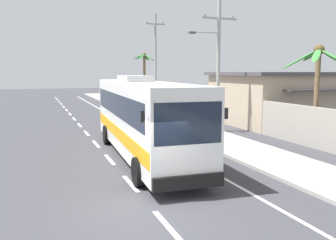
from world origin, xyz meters
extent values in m
plane|color=#3A3A3F|center=(0.00, 0.00, 0.00)|extent=(160.00, 160.00, 0.00)
cube|color=#999993|center=(6.80, 10.00, 0.07)|extent=(3.20, 90.00, 0.14)
cube|color=white|center=(0.00, -1.06, 0.00)|extent=(0.16, 2.00, 0.01)
cube|color=white|center=(0.00, 2.73, 0.00)|extent=(0.16, 2.00, 0.01)
cube|color=white|center=(0.00, 6.52, 0.00)|extent=(0.16, 2.00, 0.01)
cube|color=white|center=(0.00, 10.30, 0.00)|extent=(0.16, 2.00, 0.01)
cube|color=white|center=(0.00, 14.09, 0.00)|extent=(0.16, 2.00, 0.01)
cube|color=white|center=(0.00, 17.88, 0.00)|extent=(0.16, 2.00, 0.01)
cube|color=white|center=(0.00, 21.67, 0.00)|extent=(0.16, 2.00, 0.01)
cube|color=white|center=(0.00, 25.46, 0.00)|extent=(0.16, 2.00, 0.01)
cube|color=white|center=(0.00, 29.25, 0.00)|extent=(0.16, 2.00, 0.01)
cube|color=white|center=(0.00, 33.03, 0.00)|extent=(0.16, 2.00, 0.01)
cube|color=white|center=(0.00, 36.82, 0.00)|extent=(0.16, 2.00, 0.01)
cube|color=white|center=(0.00, 40.61, 0.00)|extent=(0.16, 2.00, 0.01)
cube|color=white|center=(0.00, 44.40, 0.00)|extent=(0.16, 2.00, 0.01)
cube|color=white|center=(0.00, 48.19, 0.00)|extent=(0.16, 2.00, 0.01)
cube|color=white|center=(3.46, 15.00, 0.00)|extent=(0.14, 70.00, 0.01)
cube|color=#9E998E|center=(10.60, 14.00, 1.08)|extent=(0.24, 60.00, 2.16)
cube|color=white|center=(1.57, 6.46, 1.95)|extent=(2.98, 12.06, 3.12)
cube|color=#192333|center=(1.58, 6.66, 2.50)|extent=(2.96, 11.10, 1.00)
cube|color=#192333|center=(1.28, 0.53, 2.42)|extent=(2.21, 0.21, 1.31)
cube|color=orange|center=(1.57, 6.46, 1.25)|extent=(3.00, 11.82, 0.56)
cube|color=black|center=(1.28, 0.44, 0.59)|extent=(2.36, 0.27, 0.44)
cube|color=#B7B7B7|center=(1.64, 7.95, 3.65)|extent=(1.45, 2.69, 0.28)
cube|color=black|center=(2.67, 0.67, 2.65)|extent=(0.12, 0.09, 0.36)
cube|color=black|center=(-0.09, 0.81, 2.65)|extent=(0.12, 0.09, 0.36)
cylinder|color=black|center=(2.54, 2.22, 0.52)|extent=(0.37, 1.05, 1.04)
cylinder|color=black|center=(0.19, 2.34, 0.52)|extent=(0.37, 1.05, 1.04)
cylinder|color=black|center=(2.92, 9.99, 0.52)|extent=(0.37, 1.05, 1.04)
cylinder|color=black|center=(0.57, 10.10, 0.52)|extent=(0.37, 1.05, 1.04)
cylinder|color=black|center=(4.13, 14.59, 0.30)|extent=(0.16, 0.61, 0.60)
cylinder|color=black|center=(4.27, 15.94, 0.30)|extent=(0.18, 0.61, 0.60)
cube|color=#1947B2|center=(4.20, 15.22, 0.52)|extent=(0.35, 1.12, 0.36)
cube|color=black|center=(4.23, 15.52, 0.72)|extent=(0.30, 0.62, 0.12)
cylinder|color=gray|center=(4.15, 14.71, 0.60)|extent=(0.09, 0.32, 0.67)
cylinder|color=black|center=(4.16, 14.81, 1.04)|extent=(0.56, 0.10, 0.04)
sphere|color=#EAEACC|center=(4.14, 14.69, 0.90)|extent=(0.14, 0.14, 0.14)
cylinder|color=red|center=(4.22, 15.47, 1.06)|extent=(0.32, 0.32, 0.68)
sphere|color=black|center=(4.22, 15.47, 1.53)|extent=(0.26, 0.26, 0.26)
cylinder|color=black|center=(7.67, 20.42, 0.55)|extent=(0.28, 0.28, 0.81)
cylinder|color=black|center=(7.67, 20.42, 1.27)|extent=(0.36, 0.36, 0.64)
sphere|color=beige|center=(7.67, 20.42, 1.70)|extent=(0.24, 0.24, 0.24)
cylinder|color=#2D7A47|center=(7.11, 14.80, 0.55)|extent=(0.28, 0.28, 0.82)
cylinder|color=#2D7A47|center=(7.11, 14.80, 1.28)|extent=(0.36, 0.36, 0.65)
sphere|color=tan|center=(7.11, 14.80, 1.72)|extent=(0.25, 0.25, 0.25)
cylinder|color=#9E9E99|center=(8.30, 11.69, 4.38)|extent=(0.24, 0.24, 8.77)
cube|color=#9E9E99|center=(8.30, 11.69, 7.39)|extent=(2.52, 0.12, 0.12)
cylinder|color=#4C4742|center=(7.29, 11.69, 7.51)|extent=(0.08, 0.08, 0.16)
cylinder|color=#4C4742|center=(9.31, 11.69, 7.51)|extent=(0.08, 0.08, 0.16)
cylinder|color=#9E9E99|center=(7.35, 11.69, 6.48)|extent=(1.91, 0.09, 0.09)
cube|color=#4C4C51|center=(6.40, 11.69, 6.42)|extent=(0.44, 0.24, 0.14)
cylinder|color=#9E9E99|center=(8.31, 24.70, 4.78)|extent=(0.24, 0.24, 9.56)
cube|color=#9E9E99|center=(8.31, 24.70, 8.59)|extent=(1.96, 0.12, 0.12)
cylinder|color=#4C4742|center=(7.53, 24.70, 8.71)|extent=(0.08, 0.08, 0.16)
cylinder|color=#4C4742|center=(9.09, 24.70, 8.71)|extent=(0.08, 0.08, 0.16)
cylinder|color=brown|center=(10.55, 35.97, 3.05)|extent=(0.33, 0.33, 6.11)
ellipsoid|color=#28702D|center=(11.26, 35.86, 5.78)|extent=(1.52, 0.58, 0.97)
ellipsoid|color=#28702D|center=(11.01, 36.56, 5.84)|extent=(1.24, 1.44, 0.84)
ellipsoid|color=#28702D|center=(10.10, 36.58, 5.87)|extent=(1.22, 1.48, 0.78)
ellipsoid|color=#28702D|center=(9.76, 36.01, 5.94)|extent=(1.63, 0.44, 0.64)
ellipsoid|color=#28702D|center=(10.06, 35.36, 5.91)|extent=(1.28, 1.47, 0.70)
ellipsoid|color=#28702D|center=(10.81, 35.24, 5.89)|extent=(0.87, 1.62, 0.74)
sphere|color=brown|center=(10.55, 35.97, 6.16)|extent=(0.56, 0.56, 0.56)
cylinder|color=brown|center=(11.00, 5.71, 2.54)|extent=(0.27, 0.27, 5.07)
ellipsoid|color=#3D893D|center=(11.98, 5.72, 4.75)|extent=(2.01, 0.38, 0.96)
ellipsoid|color=#3D893D|center=(11.36, 6.68, 4.89)|extent=(1.07, 2.09, 0.68)
ellipsoid|color=#3D893D|center=(10.27, 6.27, 4.64)|extent=(1.73, 1.45, 1.18)
ellipsoid|color=#3D893D|center=(10.25, 5.04, 4.80)|extent=(1.77, 1.63, 0.85)
ellipsoid|color=#3D893D|center=(11.23, 4.78, 4.69)|extent=(0.82, 1.99, 1.07)
sphere|color=brown|center=(11.00, 5.71, 5.12)|extent=(0.56, 0.56, 0.56)
cube|color=tan|center=(15.61, 13.52, 1.86)|extent=(10.32, 7.54, 3.72)
cube|color=#4C474C|center=(15.61, 13.52, 3.84)|extent=(10.94, 8.00, 0.24)
cube|color=#4C474C|center=(15.61, 9.39, 2.79)|extent=(7.22, 0.80, 0.10)
camera|label=1|loc=(-3.10, -9.45, 3.99)|focal=38.45mm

